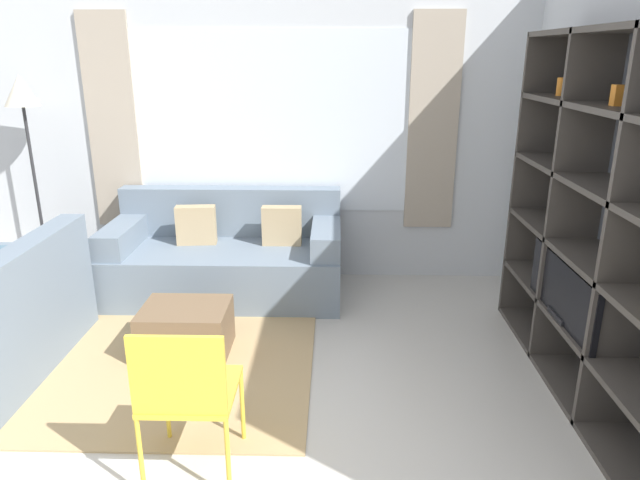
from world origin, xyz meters
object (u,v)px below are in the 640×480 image
shelving_unit (608,227)px  floor_lamp (24,110)px  couch_main (227,258)px  folding_chair (187,389)px  ottoman (186,330)px

shelving_unit → floor_lamp: shelving_unit is taller
floor_lamp → couch_main: bearing=-6.2°
folding_chair → floor_lamp: bearing=-52.4°
shelving_unit → couch_main: (-2.54, 1.48, -0.76)m
couch_main → floor_lamp: size_ratio=1.06×
shelving_unit → folding_chair: bearing=-159.3°
couch_main → folding_chair: bearing=-84.2°
couch_main → ottoman: size_ratio=3.30×
ottoman → folding_chair: 1.34m
shelving_unit → floor_lamp: bearing=158.6°
folding_chair → shelving_unit: bearing=-159.3°
shelving_unit → couch_main: 3.03m
floor_lamp → folding_chair: floor_lamp is taller
floor_lamp → folding_chair: size_ratio=2.18×
shelving_unit → folding_chair: 2.52m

